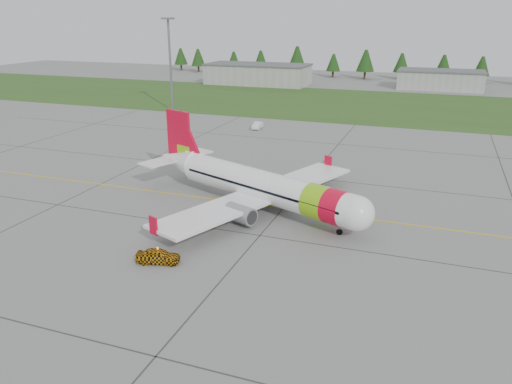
% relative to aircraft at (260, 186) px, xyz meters
% --- Properties ---
extents(ground, '(320.00, 320.00, 0.00)m').
position_rel_aircraft_xyz_m(ground, '(-7.53, -6.97, -2.75)').
color(ground, gray).
rests_on(ground, ground).
extents(aircraft, '(30.06, 28.55, 9.54)m').
position_rel_aircraft_xyz_m(aircraft, '(0.00, 0.00, 0.00)').
color(aircraft, white).
rests_on(aircraft, ground).
extents(follow_me_car, '(1.69, 1.86, 3.90)m').
position_rel_aircraft_xyz_m(follow_me_car, '(-4.07, -15.52, -0.80)').
color(follow_me_car, '#EBA00D').
rests_on(follow_me_car, ground).
extents(service_van, '(1.53, 1.46, 4.09)m').
position_rel_aircraft_xyz_m(service_van, '(-14.82, 39.99, -0.71)').
color(service_van, white).
rests_on(service_van, ground).
extents(grass_strip, '(320.00, 50.00, 0.03)m').
position_rel_aircraft_xyz_m(grass_strip, '(-7.53, 75.03, -2.74)').
color(grass_strip, '#30561E').
rests_on(grass_strip, ground).
extents(taxi_guideline, '(120.00, 0.25, 0.02)m').
position_rel_aircraft_xyz_m(taxi_guideline, '(-7.53, 1.03, -2.74)').
color(taxi_guideline, gold).
rests_on(taxi_guideline, ground).
extents(hangar_west, '(32.00, 14.00, 6.00)m').
position_rel_aircraft_xyz_m(hangar_west, '(-37.53, 103.03, 0.25)').
color(hangar_west, '#A8A8A3').
rests_on(hangar_west, ground).
extents(hangar_east, '(24.00, 12.00, 5.20)m').
position_rel_aircraft_xyz_m(hangar_east, '(17.47, 111.03, -0.15)').
color(hangar_east, '#A8A8A3').
rests_on(hangar_east, ground).
extents(floodlight_mast, '(0.50, 0.50, 20.00)m').
position_rel_aircraft_xyz_m(floodlight_mast, '(-39.53, 51.03, 7.25)').
color(floodlight_mast, slate).
rests_on(floodlight_mast, ground).
extents(treeline, '(160.00, 8.00, 10.00)m').
position_rel_aircraft_xyz_m(treeline, '(-7.53, 131.03, 2.25)').
color(treeline, '#1C3F14').
rests_on(treeline, ground).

